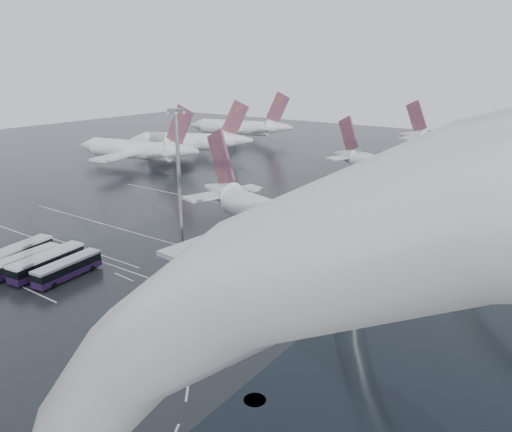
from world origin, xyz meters
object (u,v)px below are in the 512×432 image
Objects in this scene: jet_remote_west at (139,150)px; jet_remote_mid at (192,141)px; gse_cart_belly_e at (327,242)px; jet_remote_far at (241,128)px; floodlight_mast at (178,168)px; bus_row_near_a at (18,254)px; gse_cart_belly_d at (407,263)px; bus_row_near_d at (68,268)px; airliner_gate_b at (396,170)px; bus_row_near_b at (26,261)px; airliner_gate_c at (466,146)px; gse_cart_belly_b at (374,255)px; gse_cart_belly_a at (354,274)px; bus_row_near_c at (47,262)px; airliner_main at (289,223)px.

jet_remote_west is 24.77m from jet_remote_mid.
jet_remote_west is 94.03m from gse_cart_belly_e.
jet_remote_west is 0.97× the size of jet_remote_far.
floodlight_mast is at bearing 106.88° from jet_remote_mid.
bus_row_near_a reaches higher than gse_cart_belly_d.
bus_row_near_a is 12.51m from bus_row_near_d.
airliner_gate_b is 100.45m from bus_row_near_a.
bus_row_near_b is (52.42, -72.14, -3.81)m from jet_remote_west.
bus_row_near_b is 54.40m from gse_cart_belly_e.
airliner_gate_c is 109.56m from gse_cart_belly_d.
bus_row_near_a is 5.74× the size of gse_cart_belly_b.
bus_row_near_d is 5.56× the size of gse_cart_belly_a.
bus_row_near_a is 7.87m from bus_row_near_c.
airliner_main is at bearing -163.97° from gse_cart_belly_b.
floodlight_mast reaches higher than airliner_gate_b.
jet_remote_west is at bearing -144.43° from airliner_gate_b.
bus_row_near_b reaches higher than bus_row_near_d.
jet_remote_far is 147.83m from bus_row_near_a.
gse_cart_belly_e reaches higher than gse_cart_belly_d.
bus_row_near_a is at bearing -140.83° from floodlight_mast.
gse_cart_belly_a is at bearing 121.11° from jet_remote_far.
gse_cart_belly_a is at bearing -55.57° from airliner_gate_b.
gse_cart_belly_e is at bearing -45.76° from bus_row_near_b.
airliner_gate_b is 52.36m from airliner_gate_c.
bus_row_near_d is 5.30× the size of gse_cart_belly_b.
airliner_gate_c is at bearing 95.84° from gse_cart_belly_b.
gse_cart_belly_b is (42.33, 37.84, -1.20)m from bus_row_near_c.
airliner_main reaches higher than gse_cart_belly_d.
bus_row_near_d is 0.47× the size of floodlight_mast.
gse_cart_belly_d is (6.09, 0.29, -0.05)m from gse_cart_belly_b.
airliner_gate_c reaches higher than airliner_gate_b.
jet_remote_mid reaches higher than airliner_gate_c.
bus_row_near_a is at bearing 98.61° from jet_remote_far.
bus_row_near_c is 27.18m from floodlight_mast.
gse_cart_belly_a is (97.19, -66.83, -4.81)m from jet_remote_mid.
floodlight_mast is at bearing -129.65° from gse_cart_belly_e.
airliner_gate_b is 97.55m from bus_row_near_c.
gse_cart_belly_d is (56.26, 38.76, -1.19)m from bus_row_near_a.
jet_remote_mid reaches higher than bus_row_near_c.
gse_cart_belly_e is at bearing 50.35° from floodlight_mast.
floodlight_mast reaches higher than airliner_main.
jet_remote_west is 89.26m from bus_row_near_b.
airliner_gate_c is 4.51× the size of bus_row_near_b.
airliner_gate_b is at bearing -21.95° from bus_row_near_c.
jet_remote_mid reaches higher than gse_cart_belly_a.
gse_cart_belly_b is (15.37, 4.42, -4.48)m from airliner_main.
bus_row_near_c is at bearing -70.79° from bus_row_near_b.
jet_remote_far reaches higher than bus_row_near_a.
bus_row_near_d is (58.92, -94.44, -3.76)m from jet_remote_mid.
jet_remote_far reaches higher than bus_row_near_b.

